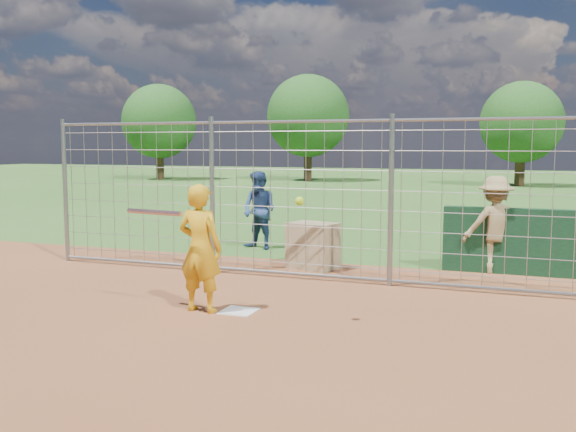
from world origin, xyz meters
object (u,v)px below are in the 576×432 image
at_px(equipment_bin, 313,246).
at_px(batter, 200,248).
at_px(bystander_a, 259,210).
at_px(bystander_c, 495,225).

bearing_deg(equipment_bin, batter, -81.65).
distance_m(bystander_a, bystander_c, 4.74).
bearing_deg(equipment_bin, bystander_a, 152.24).
height_order(bystander_c, equipment_bin, bystander_c).
distance_m(batter, bystander_c, 5.23).
height_order(batter, bystander_a, batter).
xyz_separation_m(batter, equipment_bin, (0.44, 3.25, -0.42)).
bearing_deg(bystander_a, batter, -58.72).
height_order(bystander_a, equipment_bin, bystander_a).
xyz_separation_m(bystander_c, equipment_bin, (-2.96, -0.73, -0.41)).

